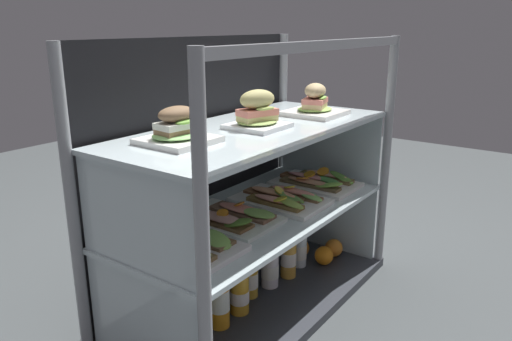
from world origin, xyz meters
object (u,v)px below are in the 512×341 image
plated_roll_sandwich_far_right (178,130)px  open_sandwich_tray_left_of_center (232,217)px  juice_bottle_front_left_end (269,265)px  plated_roll_sandwich_mid_right (315,105)px  juice_bottle_back_right (289,255)px  orange_fruit_rolled_forward (324,256)px  plated_roll_sandwich_far_left (257,114)px  juice_bottle_front_fourth (171,332)px  juice_bottle_front_right_end (299,248)px  juice_bottle_front_middle (249,274)px  open_sandwich_tray_near_left_corner (188,245)px  orange_fruit_near_left_post (300,248)px  juice_bottle_back_center (219,299)px  juice_bottle_front_second (239,292)px  open_sandwich_tray_far_left (282,199)px  open_sandwich_tray_far_right (317,181)px  orange_fruit_beside_bottles (334,248)px  juice_bottle_near_post (194,315)px

plated_roll_sandwich_far_right → open_sandwich_tray_left_of_center: 0.38m
plated_roll_sandwich_far_right → juice_bottle_front_left_end: bearing=-6.7°
plated_roll_sandwich_far_right → juice_bottle_front_left_end: (0.41, -0.05, -0.59)m
plated_roll_sandwich_mid_right → juice_bottle_back_right: 0.60m
orange_fruit_rolled_forward → plated_roll_sandwich_far_left: bearing=169.1°
juice_bottle_front_fourth → juice_bottle_front_right_end: bearing=-0.4°
plated_roll_sandwich_mid_right → juice_bottle_front_middle: plated_roll_sandwich_mid_right is taller
plated_roll_sandwich_mid_right → open_sandwich_tray_near_left_corner: size_ratio=0.62×
plated_roll_sandwich_far_left → open_sandwich_tray_left_of_center: plated_roll_sandwich_far_left is taller
juice_bottle_front_fourth → orange_fruit_near_left_post: bearing=2.4°
open_sandwich_tray_near_left_corner → juice_bottle_back_center: (0.15, 0.01, -0.25)m
juice_bottle_front_fourth → juice_bottle_back_right: size_ratio=0.97×
open_sandwich_tray_left_of_center → juice_bottle_front_middle: 0.29m
juice_bottle_front_right_end → juice_bottle_front_middle: bearing=175.4°
juice_bottle_back_center → juice_bottle_front_second: (0.10, -0.00, -0.02)m
juice_bottle_front_middle → plated_roll_sandwich_far_right: bearing=174.3°
open_sandwich_tray_far_left → plated_roll_sandwich_far_left: bearing=172.0°
open_sandwich_tray_far_left → open_sandwich_tray_far_right: (0.26, -0.00, -0.00)m
open_sandwich_tray_far_right → juice_bottle_front_fourth: size_ratio=1.54×
plated_roll_sandwich_far_right → juice_bottle_front_fourth: (-0.12, -0.05, -0.59)m
plated_roll_sandwich_far_left → plated_roll_sandwich_mid_right: bearing=-5.9°
juice_bottle_back_center → orange_fruit_near_left_post: juice_bottle_back_center is taller
open_sandwich_tray_far_left → orange_fruit_beside_bottles: size_ratio=4.30×
juice_bottle_front_fourth → orange_fruit_rolled_forward: size_ratio=2.74×
open_sandwich_tray_far_right → juice_bottle_back_right: (-0.18, 0.02, -0.26)m
orange_fruit_near_left_post → orange_fruit_rolled_forward: (-0.00, -0.12, -0.00)m
juice_bottle_back_right → orange_fruit_beside_bottles: size_ratio=2.89×
juice_bottle_front_right_end → juice_bottle_back_center: bearing=-179.2°
juice_bottle_front_second → orange_fruit_beside_bottles: 0.59m
orange_fruit_near_left_post → open_sandwich_tray_near_left_corner: bearing=-175.6°
plated_roll_sandwich_mid_right → orange_fruit_beside_bottles: (0.14, -0.04, -0.64)m
open_sandwich_tray_far_right → juice_bottle_front_right_end: (-0.08, 0.03, -0.28)m
open_sandwich_tray_left_of_center → orange_fruit_near_left_post: size_ratio=4.05×
open_sandwich_tray_near_left_corner → open_sandwich_tray_far_right: open_sandwich_tray_far_right is taller
juice_bottle_front_right_end → orange_fruit_near_left_post: juice_bottle_front_right_end is taller
plated_roll_sandwich_far_right → orange_fruit_rolled_forward: (0.69, -0.14, -0.64)m
open_sandwich_tray_far_left → juice_bottle_near_post: (-0.44, 0.04, -0.27)m
open_sandwich_tray_left_of_center → orange_fruit_rolled_forward: size_ratio=4.22×
juice_bottle_front_second → juice_bottle_front_right_end: (0.42, 0.01, -0.00)m
plated_roll_sandwich_far_right → orange_fruit_beside_bottles: bearing=-9.7°
orange_fruit_near_left_post → juice_bottle_front_second: bearing=-174.2°
juice_bottle_front_middle → juice_bottle_front_fourth: bearing=-177.3°
juice_bottle_front_middle → open_sandwich_tray_near_left_corner: bearing=-173.2°
juice_bottle_back_center → plated_roll_sandwich_far_right: bearing=145.5°
open_sandwich_tray_left_of_center → juice_bottle_back_right: (0.32, -0.03, -0.26)m
open_sandwich_tray_near_left_corner → orange_fruit_near_left_post: (0.74, 0.06, -0.31)m
open_sandwich_tray_far_left → juice_bottle_back_center: (-0.35, 0.02, -0.25)m
open_sandwich_tray_near_left_corner → juice_bottle_front_left_end: size_ratio=1.54×
plated_roll_sandwich_far_left → juice_bottle_front_left_end: size_ratio=0.82×
plated_roll_sandwich_far_right → open_sandwich_tray_far_right: bearing=-7.0°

